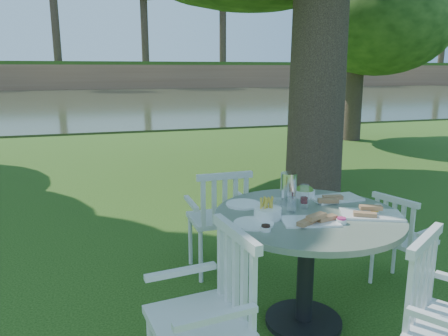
{
  "coord_description": "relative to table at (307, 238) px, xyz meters",
  "views": [
    {
      "loc": [
        -1.25,
        -3.96,
        1.84
      ],
      "look_at": [
        0.0,
        0.2,
        0.85
      ],
      "focal_mm": 35.0,
      "sensor_mm": 36.0,
      "label": 1
    }
  ],
  "objects": [
    {
      "name": "ground",
      "position": [
        -0.14,
        1.36,
        -0.67
      ],
      "size": [
        140.0,
        140.0,
        0.0
      ],
      "primitive_type": "plane",
      "color": "#193B0C",
      "rests_on": "ground"
    },
    {
      "name": "chair_ne",
      "position": [
        0.99,
        0.25,
        -0.19
      ],
      "size": [
        0.5,
        0.52,
        0.83
      ],
      "rotation": [
        0.0,
        0.0,
        -4.39
      ],
      "color": "silver",
      "rests_on": "ground"
    },
    {
      "name": "chair_nw",
      "position": [
        -0.36,
        0.94,
        -0.1
      ],
      "size": [
        0.5,
        0.47,
        0.97
      ],
      "rotation": [
        0.0,
        0.0,
        -3.12
      ],
      "color": "silver",
      "rests_on": "ground"
    },
    {
      "name": "tableware",
      "position": [
        -0.03,
        0.1,
        0.23
      ],
      "size": [
        1.2,
        0.82,
        0.24
      ],
      "color": "white",
      "rests_on": "table"
    },
    {
      "name": "river",
      "position": [
        -0.14,
        24.36,
        -0.67
      ],
      "size": [
        100.0,
        28.0,
        0.12
      ],
      "primitive_type": "cube",
      "color": "#2E351F",
      "rests_on": "ground"
    },
    {
      "name": "table",
      "position": [
        0.0,
        0.0,
        0.0
      ],
      "size": [
        1.31,
        1.31,
        0.85
      ],
      "color": "black",
      "rests_on": "ground"
    },
    {
      "name": "far_bank",
      "position": [
        0.13,
        42.48,
        6.57
      ],
      "size": [
        100.0,
        18.0,
        15.2
      ],
      "color": "#8D5B42",
      "rests_on": "ground"
    },
    {
      "name": "chair_sw",
      "position": [
        -0.84,
        -0.57,
        -0.07
      ],
      "size": [
        0.54,
        0.57,
        1.02
      ],
      "rotation": [
        0.0,
        0.0,
        -1.45
      ],
      "color": "silver",
      "rests_on": "ground"
    },
    {
      "name": "chair_se",
      "position": [
        0.29,
        -0.96,
        -0.09
      ],
      "size": [
        0.67,
        0.66,
        0.99
      ],
      "rotation": [
        0.0,
        0.0,
        0.58
      ],
      "color": "silver",
      "rests_on": "ground"
    }
  ]
}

